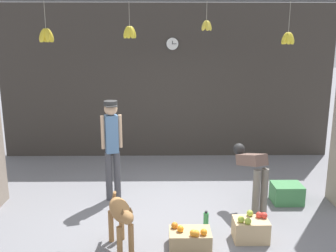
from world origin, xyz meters
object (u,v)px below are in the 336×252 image
object	(u,v)px
dog	(121,215)
produce_box_green	(287,193)
fruit_crate_oranges	(190,238)
shopkeeper	(112,142)
worker_stooping	(253,172)
wall_clock	(172,44)
fruit_crate_apples	(251,229)
water_bottle	(206,221)

from	to	relation	value
dog	produce_box_green	size ratio (longest dim) A/B	1.77
fruit_crate_oranges	produce_box_green	distance (m)	2.16
dog	shopkeeper	distance (m)	1.68
shopkeeper	worker_stooping	xyz separation A→B (m)	(2.21, -0.52, -0.33)
fruit_crate_oranges	wall_clock	bearing A→B (deg)	92.08
shopkeeper	wall_clock	xyz separation A→B (m)	(1.04, 2.40, 1.54)
dog	fruit_crate_apples	size ratio (longest dim) A/B	1.84
fruit_crate_oranges	produce_box_green	bearing A→B (deg)	38.25
produce_box_green	water_bottle	world-z (taller)	produce_box_green
worker_stooping	fruit_crate_oranges	bearing A→B (deg)	-157.40
shopkeeper	produce_box_green	xyz separation A→B (m)	(2.88, -0.16, -0.84)
dog	worker_stooping	bearing A→B (deg)	98.20
wall_clock	fruit_crate_oranges	bearing A→B (deg)	-87.92
worker_stooping	fruit_crate_apples	world-z (taller)	worker_stooping
shopkeeper	fruit_crate_oranges	size ratio (longest dim) A/B	3.10
dog	worker_stooping	world-z (taller)	worker_stooping
produce_box_green	dog	bearing A→B (deg)	-151.15
produce_box_green	water_bottle	distance (m)	1.70
dog	wall_clock	size ratio (longest dim) A/B	3.08
dog	produce_box_green	world-z (taller)	dog
fruit_crate_oranges	fruit_crate_apples	world-z (taller)	fruit_crate_apples
worker_stooping	water_bottle	bearing A→B (deg)	-165.82
produce_box_green	wall_clock	world-z (taller)	wall_clock
fruit_crate_oranges	wall_clock	xyz separation A→B (m)	(-0.14, 3.89, 2.42)
worker_stooping	fruit_crate_apples	distance (m)	0.99
produce_box_green	water_bottle	xyz separation A→B (m)	(-1.44, -0.90, -0.03)
dog	fruit_crate_apples	xyz separation A→B (m)	(1.71, 0.23, -0.34)
shopkeeper	water_bottle	xyz separation A→B (m)	(1.44, -1.06, -0.86)
worker_stooping	fruit_crate_apples	size ratio (longest dim) A/B	2.19
fruit_crate_oranges	shopkeeper	bearing A→B (deg)	128.38
worker_stooping	wall_clock	bearing A→B (deg)	90.77
worker_stooping	fruit_crate_oranges	xyz separation A→B (m)	(-1.02, -0.98, -0.55)
produce_box_green	wall_clock	distance (m)	3.95
water_bottle	fruit_crate_oranges	bearing A→B (deg)	-120.54
wall_clock	shopkeeper	bearing A→B (deg)	-113.50
worker_stooping	fruit_crate_apples	bearing A→B (deg)	-124.54
produce_box_green	fruit_crate_oranges	bearing A→B (deg)	-141.75
fruit_crate_apples	worker_stooping	bearing A→B (deg)	76.47
dog	water_bottle	xyz separation A→B (m)	(1.14, 0.52, -0.37)
worker_stooping	wall_clock	size ratio (longest dim) A/B	3.67
worker_stooping	fruit_crate_apples	xyz separation A→B (m)	(-0.20, -0.82, -0.51)
dog	fruit_crate_oranges	world-z (taller)	dog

